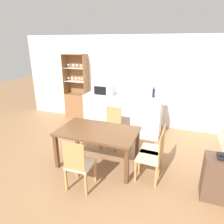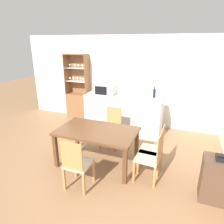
# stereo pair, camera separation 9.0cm
# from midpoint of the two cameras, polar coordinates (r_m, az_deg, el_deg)

# --- Properties ---
(ground_plane) EXTENTS (18.00, 18.00, 0.00)m
(ground_plane) POSITION_cam_midpoint_polar(r_m,az_deg,el_deg) (4.10, -6.94, -15.90)
(ground_plane) COLOR #936B47
(wall_back) EXTENTS (6.80, 0.06, 2.55)m
(wall_back) POSITION_cam_midpoint_polar(r_m,az_deg,el_deg) (5.91, 4.09, 8.80)
(wall_back) COLOR white
(wall_back) RESTS_ON ground_plane
(kitchen_counter) EXTENTS (2.09, 0.60, 1.01)m
(kitchen_counter) POSITION_cam_midpoint_polar(r_m,az_deg,el_deg) (5.43, 2.47, -0.57)
(kitchen_counter) COLOR silver
(kitchen_counter) RESTS_ON ground_plane
(display_cabinet) EXTENTS (0.74, 0.34, 2.02)m
(display_cabinet) POSITION_cam_midpoint_polar(r_m,az_deg,el_deg) (6.52, -10.29, 3.31)
(display_cabinet) COLOR brown
(display_cabinet) RESTS_ON ground_plane
(dining_table) EXTENTS (1.54, 0.92, 0.74)m
(dining_table) POSITION_cam_midpoint_polar(r_m,az_deg,el_deg) (3.94, -4.75, -6.36)
(dining_table) COLOR brown
(dining_table) RESTS_ON ground_plane
(dining_chair_head_near) EXTENTS (0.41, 0.41, 0.93)m
(dining_chair_head_near) POSITION_cam_midpoint_polar(r_m,az_deg,el_deg) (3.44, -10.21, -14.53)
(dining_chair_head_near) COLOR #C1B299
(dining_chair_head_near) RESTS_ON ground_plane
(dining_chair_head_far) EXTENTS (0.42, 0.42, 0.93)m
(dining_chair_head_far) POSITION_cam_midpoint_polar(r_m,az_deg,el_deg) (4.68, -0.70, -4.55)
(dining_chair_head_far) COLOR #C1B299
(dining_chair_head_far) RESTS_ON ground_plane
(dining_chair_side_right_far) EXTENTS (0.42, 0.42, 0.93)m
(dining_chair_side_right_far) POSITION_cam_midpoint_polar(r_m,az_deg,el_deg) (3.88, 11.29, -10.36)
(dining_chair_side_right_far) COLOR #C1B299
(dining_chair_side_right_far) RESTS_ON ground_plane
(dining_chair_side_right_near) EXTENTS (0.43, 0.43, 0.93)m
(dining_chair_side_right_near) POSITION_cam_midpoint_polar(r_m,az_deg,el_deg) (3.64, 10.58, -12.45)
(dining_chair_side_right_near) COLOR #C1B299
(dining_chair_side_right_near) RESTS_ON ground_plane
(microwave) EXTENTS (0.53, 0.38, 0.26)m
(microwave) POSITION_cam_midpoint_polar(r_m,az_deg,el_deg) (5.45, -2.40, 6.47)
(microwave) COLOR #B7BABF
(microwave) RESTS_ON kitchen_counter
(wine_bottle) EXTENTS (0.07, 0.07, 0.29)m
(wine_bottle) POSITION_cam_midpoint_polar(r_m,az_deg,el_deg) (5.23, 11.32, 5.39)
(wine_bottle) COLOR #141E38
(wine_bottle) RESTS_ON kitchen_counter
(side_cabinet) EXTENTS (0.57, 0.35, 0.73)m
(side_cabinet) POSITION_cam_midpoint_polar(r_m,az_deg,el_deg) (3.64, 28.31, -16.53)
(side_cabinet) COLOR brown
(side_cabinet) RESTS_ON ground_plane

